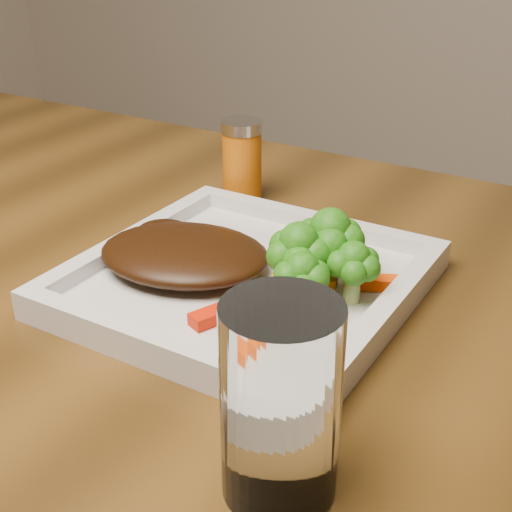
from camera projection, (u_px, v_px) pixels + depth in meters
The scene contains 14 objects.
plate at pixel (246, 285), 0.61m from camera, with size 0.27×0.27×0.01m, color silver.
steak at pixel (184, 254), 0.62m from camera, with size 0.15×0.12×0.03m, color black.
broccoli_0 at pixel (329, 247), 0.59m from camera, with size 0.06×0.06×0.07m, color #326410, non-canonical shape.
broccoli_1 at pixel (353, 266), 0.56m from camera, with size 0.05×0.05×0.06m, color #1B7413, non-canonical shape.
broccoli_2 at pixel (302, 281), 0.54m from camera, with size 0.05×0.05×0.06m, color #1C6711, non-canonical shape.
broccoli_3 at pixel (298, 261), 0.57m from camera, with size 0.06×0.06×0.06m, color #2C7112, non-canonical shape.
carrot_1 at pixel (329, 337), 0.52m from camera, with size 0.05×0.01×0.01m, color #FF4604.
carrot_2 at pixel (224, 311), 0.55m from camera, with size 0.06×0.02×0.01m, color red.
carrot_3 at pixel (380, 283), 0.59m from camera, with size 0.05×0.01×0.01m, color #EC4103.
carrot_4 at pixel (302, 248), 0.65m from camera, with size 0.05×0.01×0.01m, color red.
carrot_5 at pixel (312, 300), 0.57m from camera, with size 0.06×0.02×0.01m, color #D35F03.
carrot_6 at pixel (304, 283), 0.59m from camera, with size 0.05×0.01×0.01m, color orange.
spice_shaker at pixel (242, 162), 0.77m from camera, with size 0.04×0.04×0.09m, color #B5570A.
drinking_glass at pixel (280, 403), 0.38m from camera, with size 0.07×0.07×0.12m, color white.
Camera 1 is at (0.54, -0.29, 1.05)m, focal length 50.00 mm.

